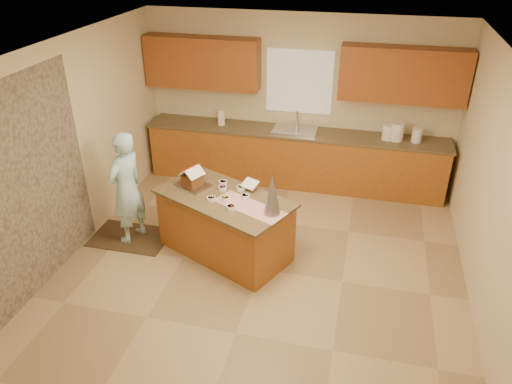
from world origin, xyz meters
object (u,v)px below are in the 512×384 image
at_px(island_base, 225,226).
at_px(boy, 127,188).
at_px(tinsel_tree, 272,195).
at_px(gingerbread_house, 192,178).

xyz_separation_m(island_base, boy, (-1.34, 0.01, 0.39)).
bearing_deg(tinsel_tree, gingerbread_house, 159.33).
distance_m(tinsel_tree, gingerbread_house, 1.23).
xyz_separation_m(tinsel_tree, gingerbread_house, (-1.14, 0.43, -0.13)).
distance_m(island_base, gingerbread_house, 0.75).
xyz_separation_m(island_base, gingerbread_house, (-0.48, 0.17, 0.56)).
distance_m(boy, gingerbread_house, 0.90).
relative_size(boy, gingerbread_house, 4.61).
height_order(island_base, tinsel_tree, tinsel_tree).
xyz_separation_m(island_base, tinsel_tree, (0.67, -0.26, 0.69)).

